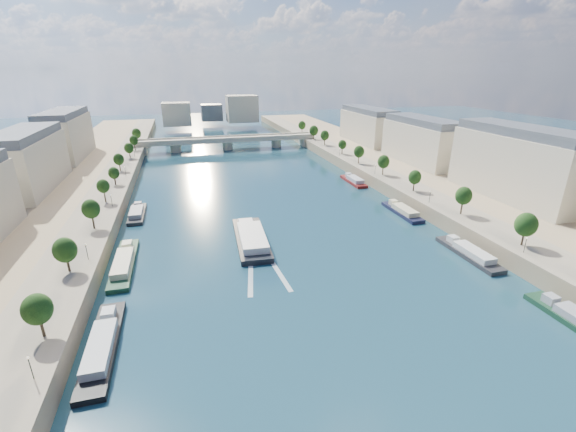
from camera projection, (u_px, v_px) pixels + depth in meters
ground at (271, 216)px, 135.18m from camera, size 700.00×700.00×0.00m
quay_left at (40, 231)px, 116.47m from camera, size 44.00×520.00×5.00m
quay_right at (449, 193)px, 152.10m from camera, size 44.00×520.00×5.00m
pave_left at (92, 218)px, 119.26m from camera, size 14.00×520.00×0.10m
pave_right at (416, 190)px, 147.47m from camera, size 14.00×520.00×0.10m
trees_left at (97, 199)px, 119.62m from camera, size 4.80×268.80×8.26m
trees_right at (399, 170)px, 154.04m from camera, size 4.80×268.80×8.26m
lamps_left at (101, 220)px, 110.40m from camera, size 0.36×200.36×4.28m
lamps_right at (399, 180)px, 149.88m from camera, size 0.36×200.36×4.28m
buildings_right at (462, 150)px, 161.12m from camera, size 16.00×226.00×23.20m
skyline at (217, 111)px, 328.34m from camera, size 79.00×42.00×22.00m
bridge at (227, 141)px, 244.79m from camera, size 112.00×12.00×8.15m
tour_barge at (251, 238)px, 114.34m from camera, size 10.64×31.13×4.16m
wake at (263, 268)px, 99.88m from camera, size 10.75×26.03×0.04m
moored_barges_left at (104, 342)px, 71.59m from camera, size 5.00×157.07×3.60m
moored_barges_right at (469, 253)px, 105.97m from camera, size 5.00×162.30×3.60m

